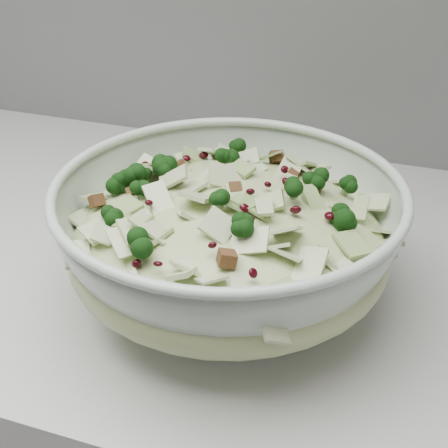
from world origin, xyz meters
name	(u,v)px	position (x,y,z in m)	size (l,w,h in m)	color
mixing_bowl	(229,241)	(-0.43, 1.60, 0.97)	(0.42, 0.42, 0.13)	#B3C5B3
salad	(229,222)	(-0.43, 1.60, 0.99)	(0.37, 0.37, 0.13)	#C4D08E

